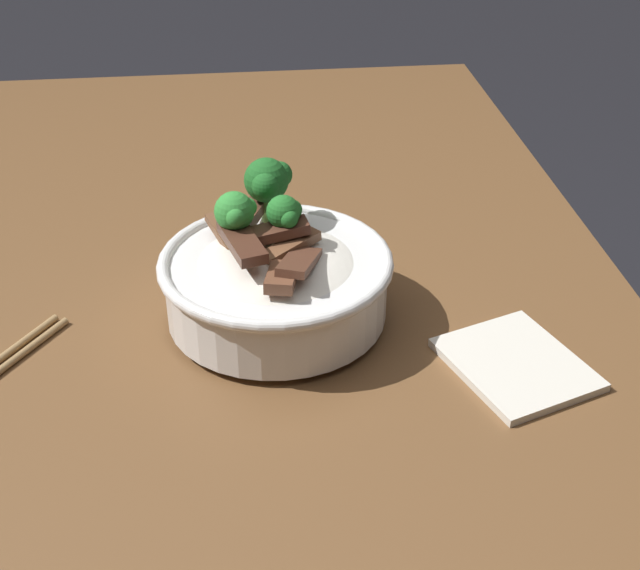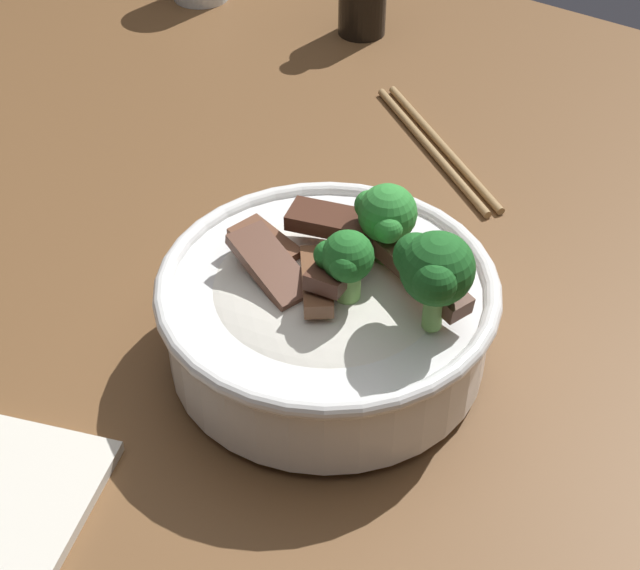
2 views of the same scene
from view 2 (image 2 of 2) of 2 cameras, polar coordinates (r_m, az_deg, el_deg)
name	(u,v)px [view 2 (image 2 of 2)]	position (r m, az deg, el deg)	size (l,w,h in m)	color
dining_table	(396,373)	(0.82, 4.53, -5.19)	(1.48, 0.98, 0.78)	brown
rice_bowl	(331,307)	(0.63, 0.64, -1.30)	(0.23, 0.23, 0.14)	white
chopsticks_pair	(436,147)	(0.88, 6.87, 8.10)	(0.19, 0.13, 0.01)	#9E7A4C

